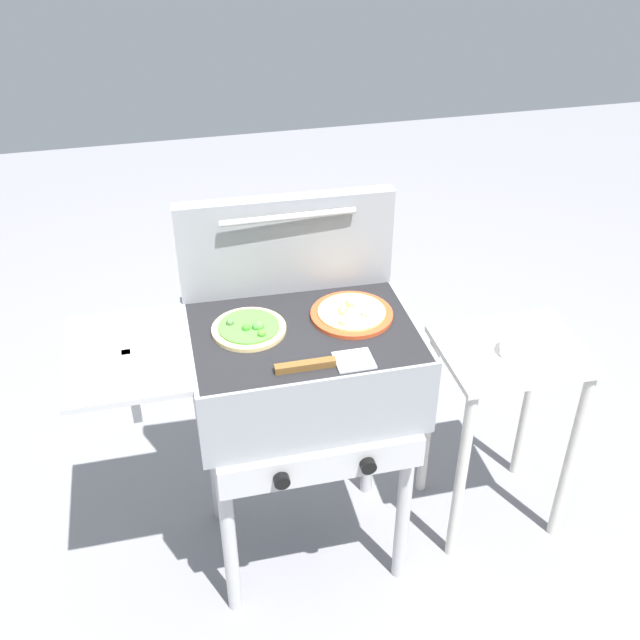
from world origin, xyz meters
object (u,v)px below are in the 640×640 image
object	(u,v)px
grill	(299,371)
pizza_veggie	(249,328)
pizza_cheese	(351,313)
spatula	(326,363)
topping_bowl_near	(519,349)
prep_table	(504,399)

from	to	relation	value
grill	pizza_veggie	distance (m)	0.20
pizza_veggie	pizza_cheese	world-z (taller)	same
grill	spatula	world-z (taller)	spatula
topping_bowl_near	grill	bearing A→B (deg)	177.70
topping_bowl_near	pizza_cheese	bearing A→B (deg)	173.49
pizza_veggie	spatula	distance (m)	0.26
pizza_veggie	topping_bowl_near	xyz separation A→B (m)	(0.81, -0.05, -0.17)
prep_table	pizza_veggie	bearing A→B (deg)	178.56
pizza_veggie	prep_table	size ratio (longest dim) A/B	0.29
pizza_cheese	spatula	size ratio (longest dim) A/B	0.90
grill	topping_bowl_near	bearing A→B (deg)	-2.30
pizza_veggie	prep_table	world-z (taller)	pizza_veggie
pizza_cheese	topping_bowl_near	world-z (taller)	pizza_cheese
grill	pizza_veggie	world-z (taller)	pizza_veggie
topping_bowl_near	prep_table	bearing A→B (deg)	94.21
grill	prep_table	bearing A→B (deg)	0.37
spatula	topping_bowl_near	xyz separation A→B (m)	(0.64, 0.15, -0.17)
pizza_veggie	spatula	world-z (taller)	pizza_veggie
spatula	topping_bowl_near	size ratio (longest dim) A/B	2.26
grill	spatula	distance (m)	0.23
grill	pizza_cheese	distance (m)	0.22
topping_bowl_near	spatula	bearing A→B (deg)	-166.96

